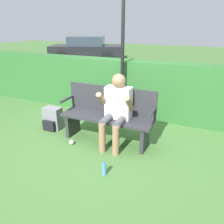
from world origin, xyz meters
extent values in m
plane|color=#426B33|center=(0.00, 0.00, 0.00)|extent=(40.00, 40.00, 0.00)
cube|color=#2D662D|center=(0.00, 1.41, 0.63)|extent=(12.00, 0.42, 1.25)
cube|color=#2D2D33|center=(0.00, 0.00, 0.45)|extent=(1.66, 0.46, 0.05)
cube|color=#2D2D33|center=(0.00, 0.21, 0.72)|extent=(1.66, 0.04, 0.49)
cube|color=#2D2D33|center=(-0.71, 0.00, 0.22)|extent=(0.06, 0.41, 0.43)
cube|color=#2D2D33|center=(0.71, 0.00, 0.22)|extent=(0.06, 0.41, 0.43)
cylinder|color=#2D2D33|center=(-0.80, 0.00, 0.70)|extent=(0.05, 0.41, 0.05)
cylinder|color=#2D2D33|center=(0.80, 0.00, 0.70)|extent=(0.05, 0.41, 0.05)
cube|color=silver|center=(0.21, 0.05, 0.75)|extent=(0.44, 0.22, 0.55)
sphere|color=#997051|center=(0.21, 0.05, 1.13)|extent=(0.23, 0.23, 0.23)
cylinder|color=#4C4C51|center=(0.09, -0.16, 0.51)|extent=(0.13, 0.41, 0.13)
cylinder|color=#4C4C51|center=(0.33, -0.16, 0.51)|extent=(0.13, 0.41, 0.13)
cylinder|color=#997051|center=(0.09, -0.37, 0.25)|extent=(0.11, 0.11, 0.51)
cylinder|color=#997051|center=(0.33, -0.37, 0.25)|extent=(0.11, 0.11, 0.51)
cylinder|color=#997051|center=(-0.03, -0.09, 0.81)|extent=(0.09, 0.34, 0.34)
cylinder|color=#997051|center=(0.45, -0.09, 0.81)|extent=(0.09, 0.34, 0.34)
cube|color=slate|center=(-1.21, 0.05, 0.22)|extent=(0.36, 0.21, 0.44)
cube|color=black|center=(-1.21, -0.10, 0.11)|extent=(0.27, 0.07, 0.20)
cylinder|color=#4C8CCC|center=(0.37, -0.91, 0.09)|extent=(0.07, 0.07, 0.19)
cylinder|color=#2D66B2|center=(0.37, -0.91, 0.20)|extent=(0.04, 0.04, 0.02)
cylinder|color=black|center=(-0.11, 1.04, 1.39)|extent=(0.07, 0.07, 2.78)
cube|color=black|center=(-5.26, 8.67, 0.49)|extent=(4.61, 3.16, 0.62)
cube|color=#333D4C|center=(-5.26, 8.67, 1.06)|extent=(2.46, 2.21, 0.52)
cylinder|color=black|center=(-4.32, 9.94, 0.29)|extent=(0.60, 0.36, 0.58)
cylinder|color=black|center=(-3.73, 8.29, 0.29)|extent=(0.60, 0.36, 0.58)
cylinder|color=black|center=(-6.80, 9.05, 0.29)|extent=(0.60, 0.36, 0.58)
cylinder|color=black|center=(-6.20, 7.40, 0.29)|extent=(0.60, 0.36, 0.58)
sphere|color=silver|center=(-0.51, -0.37, 0.04)|extent=(0.09, 0.09, 0.09)
camera|label=1|loc=(1.48, -3.20, 1.99)|focal=35.00mm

